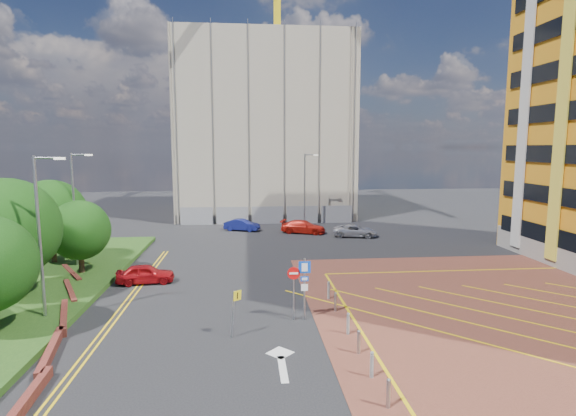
{
  "coord_description": "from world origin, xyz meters",
  "views": [
    {
      "loc": [
        -2.33,
        -20.64,
        8.69
      ],
      "look_at": [
        0.04,
        4.99,
        5.19
      ],
      "focal_mm": 28.0,
      "sensor_mm": 36.0,
      "label": 1
    }
  ],
  "objects": [
    {
      "name": "tree_c",
      "position": [
        -13.5,
        10.0,
        3.19
      ],
      "size": [
        4.0,
        4.0,
        4.9
      ],
      "color": "#3D2B1C",
      "rests_on": "grass_bed"
    },
    {
      "name": "construction_building",
      "position": [
        0.0,
        40.0,
        11.0
      ],
      "size": [
        21.2,
        19.2,
        22.0
      ],
      "primitive_type": "cube",
      "color": "#AEA08E",
      "rests_on": "ground"
    },
    {
      "name": "lamp_left_near",
      "position": [
        -12.42,
        2.0,
        4.66
      ],
      "size": [
        1.53,
        0.16,
        8.0
      ],
      "color": "#9EA0A8",
      "rests_on": "grass_bed"
    },
    {
      "name": "car_red_back",
      "position": [
        3.36,
        24.02,
        0.66
      ],
      "size": [
        4.88,
        3.27,
        1.31
      ],
      "primitive_type": "imported",
      "rotation": [
        0.0,
        0.0,
        1.22
      ],
      "color": "red",
      "rests_on": "ground"
    },
    {
      "name": "lamp_back",
      "position": [
        4.08,
        28.0,
        4.36
      ],
      "size": [
        1.53,
        0.16,
        8.0
      ],
      "color": "#9EA0A8",
      "rests_on": "ground"
    },
    {
      "name": "lamp_left_far",
      "position": [
        -14.42,
        12.0,
        4.66
      ],
      "size": [
        1.53,
        0.16,
        8.0
      ],
      "color": "#9EA0A8",
      "rests_on": "grass_bed"
    },
    {
      "name": "warning_sign",
      "position": [
        -2.95,
        -0.83,
        1.43
      ],
      "size": [
        0.53,
        0.37,
        2.24
      ],
      "color": "#9EA0A8",
      "rests_on": "ground"
    },
    {
      "name": "bollard_row",
      "position": [
        2.3,
        -1.67,
        0.47
      ],
      "size": [
        0.14,
        11.14,
        0.9
      ],
      "color": "#9EA0A8",
      "rests_on": "forecourt"
    },
    {
      "name": "retaining_wall",
      "position": [
        -11.8,
        2.0,
        0.2
      ],
      "size": [
        6.06,
        20.33,
        0.4
      ],
      "color": "brown",
      "rests_on": "ground"
    },
    {
      "name": "tower_crane",
      "position": [
        2.0,
        39.44,
        25.85
      ],
      "size": [
        1.6,
        35.0,
        35.4
      ],
      "color": "yellow",
      "rests_on": "ground"
    },
    {
      "name": "construction_fence",
      "position": [
        1.0,
        30.0,
        1.0
      ],
      "size": [
        21.6,
        0.06,
        2.0
      ],
      "primitive_type": "cube",
      "color": "gray",
      "rests_on": "ground"
    },
    {
      "name": "car_silver_back",
      "position": [
        8.18,
        21.7,
        0.59
      ],
      "size": [
        4.6,
        2.85,
        1.19
      ],
      "primitive_type": "imported",
      "rotation": [
        0.0,
        0.0,
        1.35
      ],
      "color": "#B7B7BF",
      "rests_on": "ground"
    },
    {
      "name": "sign_cluster",
      "position": [
        0.3,
        0.98,
        1.95
      ],
      "size": [
        1.17,
        0.12,
        3.2
      ],
      "color": "#9EA0A8",
      "rests_on": "ground"
    },
    {
      "name": "tree_b",
      "position": [
        -15.5,
        5.0,
        4.24
      ],
      "size": [
        5.6,
        5.6,
        6.74
      ],
      "color": "#3D2B1C",
      "rests_on": "grass_bed"
    },
    {
      "name": "car_blue_back",
      "position": [
        -2.87,
        25.91,
        0.61
      ],
      "size": [
        3.91,
        2.44,
        1.22
      ],
      "primitive_type": "imported",
      "rotation": [
        0.0,
        0.0,
        1.23
      ],
      "color": "navy",
      "rests_on": "ground"
    },
    {
      "name": "car_red_left",
      "position": [
        -8.89,
        8.08,
        0.61
      ],
      "size": [
        3.74,
        1.82,
        1.23
      ],
      "primitive_type": "imported",
      "rotation": [
        0.0,
        0.0,
        1.67
      ],
      "color": "#A40E12",
      "rests_on": "ground"
    },
    {
      "name": "forecourt",
      "position": [
        14.0,
        0.0,
        0.01
      ],
      "size": [
        26.0,
        26.0,
        0.02
      ],
      "primitive_type": "cube",
      "color": "brown",
      "rests_on": "ground"
    },
    {
      "name": "tree_d",
      "position": [
        -16.5,
        13.0,
        3.87
      ],
      "size": [
        5.0,
        5.0,
        6.08
      ],
      "color": "#3D2B1C",
      "rests_on": "grass_bed"
    },
    {
      "name": "ground",
      "position": [
        0.0,
        0.0,
        0.0
      ],
      "size": [
        140.0,
        140.0,
        0.0
      ],
      "primitive_type": "plane",
      "color": "black",
      "rests_on": "ground"
    }
  ]
}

